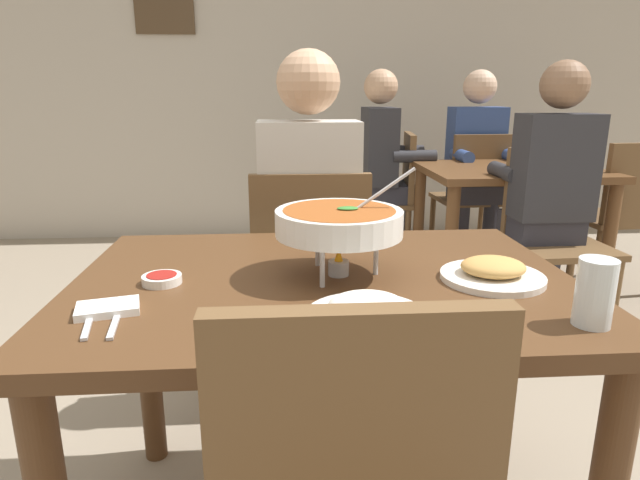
# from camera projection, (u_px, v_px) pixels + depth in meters

# --- Properties ---
(cafe_rear_partition) EXTENTS (10.00, 0.10, 3.00)m
(cafe_rear_partition) POSITION_uv_depth(u_px,v_px,m) (291.00, 48.00, 4.22)
(cafe_rear_partition) COLOR #BCB2A3
(cafe_rear_partition) RESTS_ON ground_plane
(dining_table_main) EXTENTS (1.18, 0.85, 0.74)m
(dining_table_main) POSITION_uv_depth(u_px,v_px,m) (324.00, 321.00, 1.31)
(dining_table_main) COLOR #51331C
(dining_table_main) RESTS_ON ground_plane
(chair_diner_main) EXTENTS (0.44, 0.44, 0.90)m
(chair_diner_main) POSITION_uv_depth(u_px,v_px,m) (309.00, 273.00, 2.02)
(chair_diner_main) COLOR brown
(chair_diner_main) RESTS_ON ground_plane
(diner_main) EXTENTS (0.40, 0.45, 1.31)m
(diner_main) POSITION_uv_depth(u_px,v_px,m) (309.00, 210.00, 1.99)
(diner_main) COLOR #2D2D38
(diner_main) RESTS_ON ground_plane
(curry_bowl) EXTENTS (0.33, 0.30, 0.26)m
(curry_bowl) POSITION_uv_depth(u_px,v_px,m) (339.00, 223.00, 1.26)
(curry_bowl) COLOR silver
(curry_bowl) RESTS_ON dining_table_main
(rice_plate) EXTENTS (0.24, 0.24, 0.06)m
(rice_plate) POSITION_uv_depth(u_px,v_px,m) (367.00, 312.00, 1.03)
(rice_plate) COLOR white
(rice_plate) RESTS_ON dining_table_main
(appetizer_plate) EXTENTS (0.24, 0.24, 0.06)m
(appetizer_plate) POSITION_uv_depth(u_px,v_px,m) (493.00, 272.00, 1.25)
(appetizer_plate) COLOR white
(appetizer_plate) RESTS_ON dining_table_main
(sauce_dish) EXTENTS (0.09, 0.09, 0.02)m
(sauce_dish) POSITION_uv_depth(u_px,v_px,m) (162.00, 279.00, 1.23)
(sauce_dish) COLOR white
(sauce_dish) RESTS_ON dining_table_main
(napkin_folded) EXTENTS (0.14, 0.11, 0.02)m
(napkin_folded) POSITION_uv_depth(u_px,v_px,m) (108.00, 308.00, 1.07)
(napkin_folded) COLOR white
(napkin_folded) RESTS_ON dining_table_main
(fork_utensil) EXTENTS (0.05, 0.17, 0.01)m
(fork_utensil) POSITION_uv_depth(u_px,v_px,m) (89.00, 321.00, 1.03)
(fork_utensil) COLOR silver
(fork_utensil) RESTS_ON dining_table_main
(spoon_utensil) EXTENTS (0.04, 0.17, 0.01)m
(spoon_utensil) POSITION_uv_depth(u_px,v_px,m) (116.00, 320.00, 1.03)
(spoon_utensil) COLOR silver
(spoon_utensil) RESTS_ON dining_table_main
(drink_glass) EXTENTS (0.07, 0.07, 0.13)m
(drink_glass) POSITION_uv_depth(u_px,v_px,m) (594.00, 296.00, 1.00)
(drink_glass) COLOR silver
(drink_glass) RESTS_ON dining_table_main
(dining_table_far) EXTENTS (1.00, 0.80, 0.74)m
(dining_table_far) POSITION_uv_depth(u_px,v_px,m) (509.00, 190.00, 3.16)
(dining_table_far) COLOR brown
(dining_table_far) RESTS_ON ground_plane
(chair_bg_left) EXTENTS (0.46, 0.46, 0.90)m
(chair_bg_left) POSITION_uv_depth(u_px,v_px,m) (475.00, 191.00, 3.69)
(chair_bg_left) COLOR brown
(chair_bg_left) RESTS_ON ground_plane
(chair_bg_middle) EXTENTS (0.46, 0.46, 0.90)m
(chair_bg_middle) POSITION_uv_depth(u_px,v_px,m) (552.00, 228.00, 2.69)
(chair_bg_middle) COLOR brown
(chair_bg_middle) RESTS_ON ground_plane
(chair_bg_right) EXTENTS (0.49, 0.49, 0.90)m
(chair_bg_right) POSITION_uv_depth(u_px,v_px,m) (392.00, 191.00, 3.69)
(chair_bg_right) COLOR brown
(chair_bg_right) RESTS_ON ground_plane
(chair_bg_corner) EXTENTS (0.47, 0.47, 0.90)m
(chair_bg_corner) POSITION_uv_depth(u_px,v_px,m) (623.00, 209.00, 3.12)
(chair_bg_corner) COLOR brown
(chair_bg_corner) RESTS_ON ground_plane
(patron_bg_left) EXTENTS (0.40, 0.45, 1.31)m
(patron_bg_left) POSITION_uv_depth(u_px,v_px,m) (477.00, 156.00, 3.63)
(patron_bg_left) COLOR #2D2D38
(patron_bg_left) RESTS_ON ground_plane
(patron_bg_middle) EXTENTS (0.40, 0.45, 1.31)m
(patron_bg_middle) POSITION_uv_depth(u_px,v_px,m) (549.00, 181.00, 2.62)
(patron_bg_middle) COLOR #2D2D38
(patron_bg_middle) RESTS_ON ground_plane
(patron_bg_right) EXTENTS (0.45, 0.40, 1.31)m
(patron_bg_right) POSITION_uv_depth(u_px,v_px,m) (385.00, 157.00, 3.58)
(patron_bg_right) COLOR #2D2D38
(patron_bg_right) RESTS_ON ground_plane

